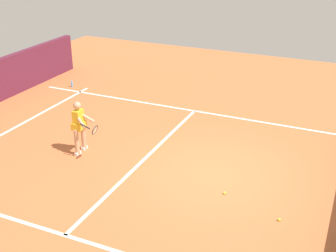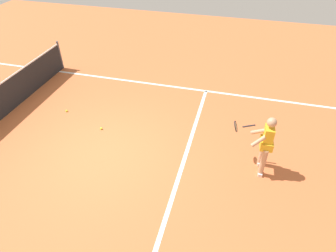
{
  "view_description": "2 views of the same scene",
  "coord_description": "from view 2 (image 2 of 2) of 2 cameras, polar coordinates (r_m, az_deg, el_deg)",
  "views": [
    {
      "loc": [
        9.98,
        3.1,
        6.01
      ],
      "look_at": [
        -0.13,
        -1.42,
        1.04
      ],
      "focal_mm": 48.11,
      "sensor_mm": 36.0,
      "label": 1
    },
    {
      "loc": [
        -5.12,
        -3.05,
        5.32
      ],
      "look_at": [
        0.37,
        -1.6,
        0.94
      ],
      "focal_mm": 31.65,
      "sensor_mm": 36.0,
      "label": 2
    }
  ],
  "objects": [
    {
      "name": "tennis_ball_mid",
      "position": [
        9.82,
        -18.95,
        2.78
      ],
      "size": [
        0.07,
        0.07,
        0.07
      ],
      "primitive_type": "sphere",
      "color": "#D1E533",
      "rests_on": "ground"
    },
    {
      "name": "tennis_player",
      "position": [
        7.19,
        18.19,
        -3.05
      ],
      "size": [
        0.76,
        0.95,
        1.55
      ],
      "color": "tan",
      "rests_on": "ground"
    },
    {
      "name": "sideline_right_marking",
      "position": [
        10.83,
        -3.52,
        8.17
      ],
      "size": [
        0.1,
        16.71,
        0.01
      ],
      "primitive_type": "cube",
      "color": "white",
      "rests_on": "ground"
    },
    {
      "name": "ground_plane",
      "position": [
        7.99,
        -11.87,
        -5.11
      ],
      "size": [
        24.32,
        24.32,
        0.0
      ],
      "primitive_type": "plane",
      "color": "#C66638"
    },
    {
      "name": "service_line_marking",
      "position": [
        7.45,
        2.67,
        -7.94
      ],
      "size": [
        7.62,
        0.1,
        0.01
      ],
      "primitive_type": "cube",
      "color": "white",
      "rests_on": "ground"
    },
    {
      "name": "tennis_ball_near",
      "position": [
        8.78,
        -12.74,
        -0.46
      ],
      "size": [
        0.07,
        0.07,
        0.07
      ],
      "primitive_type": "sphere",
      "color": "#D1E533",
      "rests_on": "ground"
    }
  ]
}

